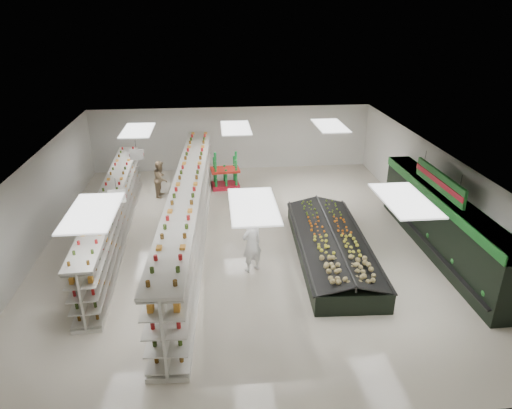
{
  "coord_description": "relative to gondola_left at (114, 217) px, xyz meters",
  "views": [
    {
      "loc": [
        -0.96,
        -14.56,
        7.87
      ],
      "look_at": [
        0.48,
        0.18,
        1.34
      ],
      "focal_mm": 32.0,
      "sensor_mm": 36.0,
      "label": 1
    }
  ],
  "objects": [
    {
      "name": "aisle_sign_near",
      "position": [
        0.82,
        -2.69,
        1.9
      ],
      "size": [
        0.52,
        0.06,
        0.75
      ],
      "color": "white",
      "rests_on": "ceiling"
    },
    {
      "name": "gondola_center",
      "position": [
        2.74,
        -0.6,
        0.21
      ],
      "size": [
        1.64,
        13.43,
        2.32
      ],
      "rotation": [
        0.0,
        0.0,
        -0.05
      ],
      "color": "silver",
      "rests_on": "floor"
    },
    {
      "name": "wall_front",
      "position": [
        4.62,
        -8.69,
        0.74
      ],
      "size": [
        14.0,
        0.02,
        3.2
      ],
      "primitive_type": "cube",
      "color": "silver",
      "rests_on": "floor"
    },
    {
      "name": "soda_endcap",
      "position": [
        4.17,
        4.61,
        -0.05
      ],
      "size": [
        1.37,
        0.99,
        1.66
      ],
      "rotation": [
        0.0,
        0.0,
        0.08
      ],
      "color": "red",
      "rests_on": "floor"
    },
    {
      "name": "produce_wall_case",
      "position": [
        11.15,
        -2.19,
        0.38
      ],
      "size": [
        0.93,
        8.0,
        2.2
      ],
      "color": "black",
      "rests_on": "floor"
    },
    {
      "name": "shopper_main",
      "position": [
        4.75,
        -2.69,
        0.1
      ],
      "size": [
        0.84,
        0.74,
        1.92
      ],
      "primitive_type": "imported",
      "rotation": [
        0.0,
        0.0,
        3.65
      ],
      "color": "white",
      "rests_on": "floor"
    },
    {
      "name": "produce_island",
      "position": [
        7.49,
        -2.12,
        -0.42
      ],
      "size": [
        2.62,
        6.52,
        0.96
      ],
      "rotation": [
        0.0,
        0.0,
        -0.05
      ],
      "color": "black",
      "rests_on": "floor"
    },
    {
      "name": "shopper_background",
      "position": [
        1.3,
        3.9,
        -0.04
      ],
      "size": [
        0.6,
        0.85,
        1.62
      ],
      "primitive_type": "imported",
      "rotation": [
        0.0,
        0.0,
        1.42
      ],
      "color": "tan",
      "rests_on": "floor"
    },
    {
      "name": "wall_back",
      "position": [
        4.62,
        7.31,
        0.74
      ],
      "size": [
        14.0,
        0.02,
        3.2
      ],
      "primitive_type": "cube",
      "color": "silver",
      "rests_on": "floor"
    },
    {
      "name": "aisle_sign_far",
      "position": [
        0.82,
        1.31,
        1.9
      ],
      "size": [
        0.52,
        0.06,
        0.75
      ],
      "color": "white",
      "rests_on": "ceiling"
    },
    {
      "name": "floor",
      "position": [
        4.62,
        -0.69,
        -0.86
      ],
      "size": [
        16.0,
        16.0,
        0.0
      ],
      "primitive_type": "plane",
      "color": "beige",
      "rests_on": "ground"
    },
    {
      "name": "wall_left",
      "position": [
        -2.38,
        -0.69,
        0.74
      ],
      "size": [
        0.02,
        16.0,
        3.2
      ],
      "primitive_type": "cube",
      "color": "silver",
      "rests_on": "floor"
    },
    {
      "name": "ceiling",
      "position": [
        4.62,
        -0.69,
        2.34
      ],
      "size": [
        14.0,
        16.0,
        0.02
      ],
      "primitive_type": "cube",
      "color": "white",
      "rests_on": "wall_back"
    },
    {
      "name": "hortifruti_banner",
      "position": [
        10.86,
        -2.19,
        1.79
      ],
      "size": [
        0.12,
        3.2,
        0.95
      ],
      "color": "#1D6E27",
      "rests_on": "ceiling"
    },
    {
      "name": "gondola_left",
      "position": [
        0.0,
        0.0,
        0.0
      ],
      "size": [
        1.19,
        10.78,
        1.87
      ],
      "rotation": [
        0.0,
        0.0,
        0.04
      ],
      "color": "silver",
      "rests_on": "floor"
    },
    {
      "name": "wall_right",
      "position": [
        11.62,
        -0.69,
        0.74
      ],
      "size": [
        0.02,
        16.0,
        3.2
      ],
      "primitive_type": "cube",
      "color": "silver",
      "rests_on": "floor"
    }
  ]
}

